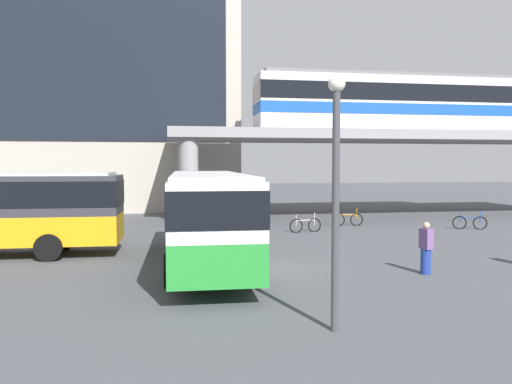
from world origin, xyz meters
name	(u,v)px	position (x,y,z in m)	size (l,w,h in m)	color
ground_plane	(224,230)	(0.00, 10.00, 0.00)	(120.00, 120.00, 0.00)	#47494F
station_building	(97,92)	(-8.78, 27.61, 9.49)	(22.26, 15.67, 18.97)	#B2A899
elevated_platform	(395,144)	(12.20, 15.51, 4.89)	(30.24, 7.28, 5.63)	gray
train	(393,103)	(12.02, 15.51, 7.60)	(18.61, 2.96, 3.84)	silver
bus_main	(207,209)	(-1.50, 1.05, 1.99)	(2.97, 11.10, 3.22)	#268C33
bicycle_orange	(348,219)	(7.20, 10.80, 0.36)	(1.79, 0.25, 1.04)	black
bicycle_blue	(470,223)	(13.19, 8.20, 0.36)	(1.70, 0.67, 1.04)	black
bicycle_silver	(305,225)	(4.10, 8.56, 0.36)	(1.77, 0.38, 1.04)	black
pedestrian_near_building	(426,250)	(5.32, -1.60, 0.79)	(0.35, 0.45, 1.69)	navy
lamp_post	(336,179)	(0.65, -6.37, 3.25)	(0.36, 0.36, 5.40)	#3F3F44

